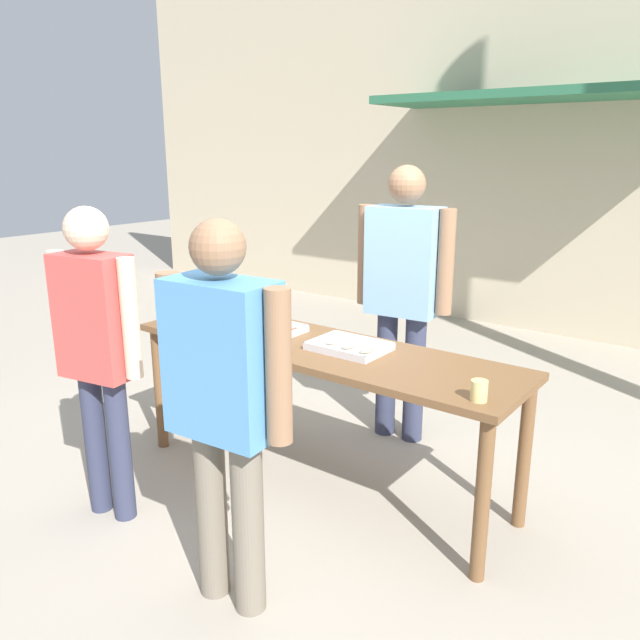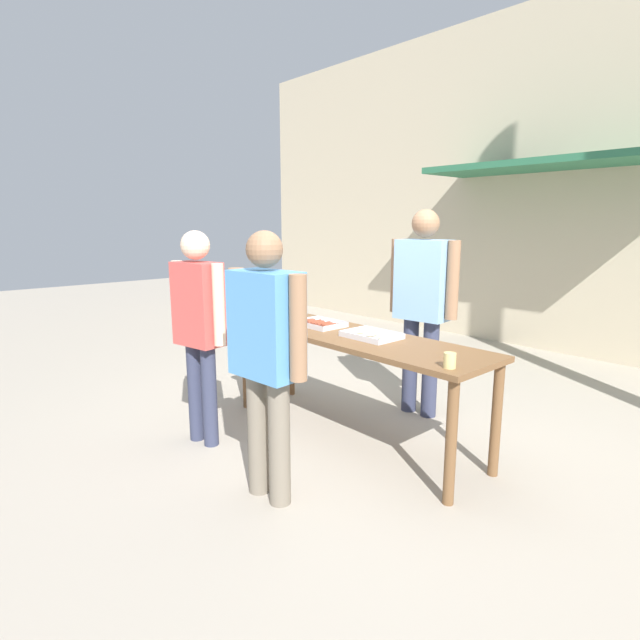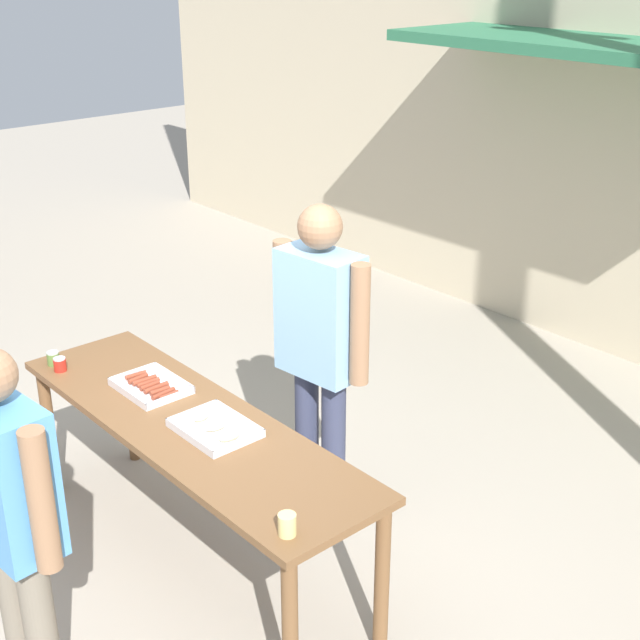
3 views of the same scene
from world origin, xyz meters
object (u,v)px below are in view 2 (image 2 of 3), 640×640
(condiment_jar_ketchup, at_px, (259,317))
(person_customer_holding_hotdog, at_px, (199,319))
(beer_cup, at_px, (450,360))
(condiment_jar_mustard, at_px, (253,315))
(person_customer_with_cup, at_px, (267,346))
(food_tray_sausages, at_px, (320,324))
(food_tray_buns, at_px, (372,336))
(person_server_behind_table, at_px, (423,295))

(condiment_jar_ketchup, xyz_separation_m, person_customer_holding_hotdog, (0.24, -0.72, 0.11))
(beer_cup, bearing_deg, person_customer_holding_hotdog, -157.13)
(condiment_jar_mustard, xyz_separation_m, person_customer_with_cup, (1.35, -0.83, 0.10))
(person_customer_with_cup, bearing_deg, condiment_jar_mustard, -36.34)
(condiment_jar_ketchup, distance_m, beer_cup, 1.99)
(beer_cup, bearing_deg, condiment_jar_mustard, -179.92)
(food_tray_sausages, height_order, condiment_jar_mustard, condiment_jar_mustard)
(food_tray_buns, height_order, condiment_jar_ketchup, condiment_jar_ketchup)
(food_tray_buns, relative_size, person_customer_with_cup, 0.24)
(food_tray_buns, bearing_deg, condiment_jar_ketchup, -166.78)
(person_server_behind_table, bearing_deg, food_tray_sausages, -127.50)
(food_tray_buns, xyz_separation_m, condiment_jar_ketchup, (-1.12, -0.26, 0.02))
(condiment_jar_mustard, bearing_deg, beer_cup, 0.08)
(beer_cup, bearing_deg, person_server_behind_table, 133.38)
(food_tray_sausages, distance_m, person_customer_with_cup, 1.31)
(person_customer_holding_hotdog, bearing_deg, food_tray_sausages, -116.39)
(condiment_jar_mustard, relative_size, person_server_behind_table, 0.04)
(person_customer_holding_hotdog, bearing_deg, person_server_behind_table, -123.76)
(food_tray_sausages, xyz_separation_m, person_server_behind_table, (0.48, 0.78, 0.22))
(food_tray_sausages, relative_size, person_customer_holding_hotdog, 0.24)
(food_tray_buns, bearing_deg, person_customer_holding_hotdog, -131.66)
(person_server_behind_table, bearing_deg, food_tray_buns, -87.49)
(food_tray_buns, xyz_separation_m, beer_cup, (0.86, -0.25, 0.03))
(food_tray_buns, bearing_deg, person_server_behind_table, 98.33)
(beer_cup, height_order, person_customer_holding_hotdog, person_customer_holding_hotdog)
(person_server_behind_table, xyz_separation_m, person_customer_with_cup, (0.24, -1.86, -0.10))
(food_tray_sausages, relative_size, condiment_jar_mustard, 5.04)
(food_tray_buns, bearing_deg, food_tray_sausages, 179.98)
(person_customer_holding_hotdog, bearing_deg, condiment_jar_ketchup, -81.69)
(person_customer_with_cup, bearing_deg, food_tray_buns, -88.22)
(food_tray_buns, distance_m, person_server_behind_table, 0.82)
(food_tray_sausages, relative_size, person_customer_with_cup, 0.24)
(food_tray_sausages, distance_m, person_server_behind_table, 0.94)
(condiment_jar_mustard, relative_size, beer_cup, 0.82)
(condiment_jar_mustard, distance_m, beer_cup, 2.08)
(food_tray_sausages, height_order, person_customer_with_cup, person_customer_with_cup)
(condiment_jar_ketchup, relative_size, person_customer_holding_hotdog, 0.05)
(food_tray_buns, distance_m, person_customer_holding_hotdog, 1.33)
(condiment_jar_ketchup, bearing_deg, person_customer_holding_hotdog, -71.34)
(condiment_jar_mustard, bearing_deg, person_customer_with_cup, -31.54)
(food_tray_buns, distance_m, condiment_jar_mustard, 1.25)
(person_customer_holding_hotdog, bearing_deg, condiment_jar_mustard, -75.30)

